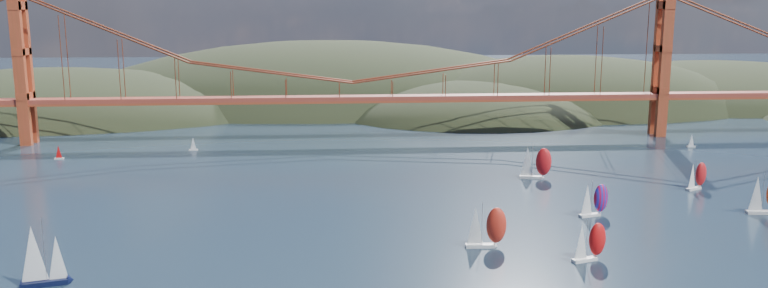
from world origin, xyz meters
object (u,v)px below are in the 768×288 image
Objects in this scene: sloop_navy at (40,256)px; racer_3 at (696,175)px; racer_4 at (766,194)px; racer_rwb at (594,199)px; racer_5 at (535,162)px; racer_1 at (589,241)px; racer_0 at (485,226)px.

sloop_navy is 1.52× the size of racer_3.
racer_4 is (162.99, 35.55, -0.73)m from sloop_navy.
sloop_navy is 124.99m from racer_rwb.
racer_rwb is at bearing -72.47° from racer_5.
racer_rwb is (3.77, -39.76, -0.75)m from racer_5.
racer_5 reaches higher than racer_1.
sloop_navy is 166.83m from racer_4.
racer_1 is at bearing -127.71° from racer_rwb.
racer_4 is 43.60m from racer_rwb.
racer_0 reaches higher than racer_3.
racer_4 is (55.79, 30.01, 0.84)m from racer_1.
sloop_navy is at bearing -167.43° from racer_0.
racer_0 is 67.23m from racer_5.
racer_4 is at bearing -18.15° from racer_rwb.
racer_4 is 62.68m from racer_5.
racer_4 reaches higher than racer_3.
sloop_navy is at bearing 164.18° from racer_1.
racer_5 is at bearing 130.87° from racer_3.
racer_1 is 63.35m from racer_4.
racer_4 is 1.00× the size of racer_5.
racer_5 is 1.17× the size of racer_rwb.
racer_4 reaches higher than racer_1.
racer_5 reaches higher than racer_rwb.
sloop_navy is 1.29× the size of racer_0.
racer_0 is at bearing -162.44° from racer_rwb.
sloop_navy is 89.06m from racer_0.
racer_0 is at bearing -175.31° from racer_3.
racer_4 reaches higher than racer_0.
sloop_navy is 107.36m from racer_1.
racer_rwb is at bearing 1.42° from sloop_navy.
racer_3 is 0.95× the size of racer_rwb.
racer_4 is at bearing 9.50° from racer_1.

